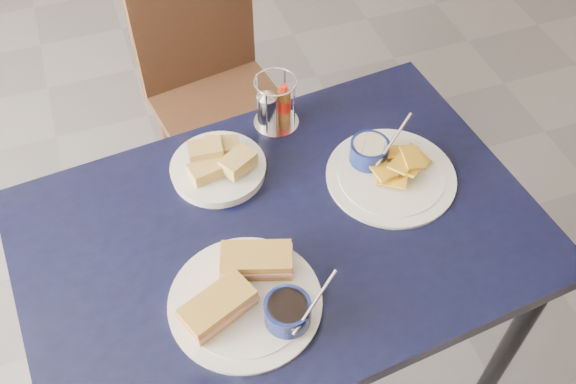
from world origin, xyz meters
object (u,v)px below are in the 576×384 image
object	(u,v)px
dining_table	(281,250)
plantain_plate	(385,167)
condiment_caddy	(274,106)
bread_basket	(218,165)
chair_far	(214,78)
sandwich_plate	(249,295)

from	to	relation	value
dining_table	plantain_plate	size ratio (longest dim) A/B	3.91
condiment_caddy	bread_basket	bearing A→B (deg)	-147.16
chair_far	condiment_caddy	bearing A→B (deg)	-86.17
dining_table	bread_basket	bearing A→B (deg)	111.66
dining_table	chair_far	world-z (taller)	chair_far
chair_far	condiment_caddy	distance (m)	0.62
sandwich_plate	plantain_plate	size ratio (longest dim) A/B	1.07
plantain_plate	sandwich_plate	bearing A→B (deg)	-150.65
sandwich_plate	plantain_plate	xyz separation A→B (m)	(0.39, 0.22, -0.01)
plantain_plate	condiment_caddy	distance (m)	0.30
chair_far	plantain_plate	size ratio (longest dim) A/B	2.86
dining_table	chair_far	bearing A→B (deg)	86.27
plantain_plate	condiment_caddy	size ratio (longest dim) A/B	2.16
dining_table	chair_far	xyz separation A→B (m)	(0.05, 0.83, -0.19)
bread_basket	condiment_caddy	xyz separation A→B (m)	(0.17, 0.11, 0.03)
chair_far	bread_basket	size ratio (longest dim) A/B	3.95
condiment_caddy	sandwich_plate	bearing A→B (deg)	-114.02
bread_basket	dining_table	bearing A→B (deg)	-68.34
chair_far	sandwich_plate	bearing A→B (deg)	-99.71
chair_far	bread_basket	distance (m)	0.71
dining_table	chair_far	size ratio (longest dim) A/B	1.37
chair_far	bread_basket	bearing A→B (deg)	-102.01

